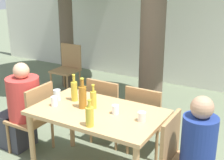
{
  "coord_description": "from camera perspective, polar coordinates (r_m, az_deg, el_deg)",
  "views": [
    {
      "loc": [
        1.63,
        -2.49,
        2.11
      ],
      "look_at": [
        0.0,
        0.3,
        1.02
      ],
      "focal_mm": 50.0,
      "sensor_mm": 36.0,
      "label": 1
    }
  ],
  "objects": [
    {
      "name": "cafe_building_wall",
      "position": [
        6.13,
        14.96,
        11.35
      ],
      "size": [
        10.0,
        0.08,
        2.8
      ],
      "color": "white",
      "rests_on": "ground_plane"
    },
    {
      "name": "dining_table_front",
      "position": [
        3.3,
        -2.65,
        -7.11
      ],
      "size": [
        1.36,
        0.82,
        0.77
      ],
      "color": "tan",
      "rests_on": "ground_plane"
    },
    {
      "name": "patio_chair_0",
      "position": [
        3.9,
        -14.05,
        -6.31
      ],
      "size": [
        0.44,
        0.44,
        0.89
      ],
      "rotation": [
        0.0,
        0.0,
        -1.57
      ],
      "color": "#A87A4C",
      "rests_on": "ground_plane"
    },
    {
      "name": "patio_chair_1",
      "position": [
        3.04,
        12.47,
        -13.73
      ],
      "size": [
        0.44,
        0.44,
        0.89
      ],
      "rotation": [
        0.0,
        0.0,
        1.57
      ],
      "color": "#A87A4C",
      "rests_on": "ground_plane"
    },
    {
      "name": "patio_chair_2",
      "position": [
        4.0,
        -0.9,
        -5.08
      ],
      "size": [
        0.44,
        0.44,
        0.89
      ],
      "rotation": [
        0.0,
        0.0,
        3.14
      ],
      "color": "#A87A4C",
      "rests_on": "ground_plane"
    },
    {
      "name": "patio_chair_3",
      "position": [
        3.77,
        6.27,
        -6.73
      ],
      "size": [
        0.44,
        0.44,
        0.89
      ],
      "rotation": [
        0.0,
        0.0,
        3.14
      ],
      "color": "#A87A4C",
      "rests_on": "ground_plane"
    },
    {
      "name": "patio_chair_4",
      "position": [
        5.9,
        -8.07,
        2.62
      ],
      "size": [
        0.44,
        0.44,
        0.89
      ],
      "color": "#A87A4C",
      "rests_on": "ground_plane"
    },
    {
      "name": "person_seated_0",
      "position": [
        4.05,
        -16.44,
        -5.36
      ],
      "size": [
        0.6,
        0.4,
        1.14
      ],
      "rotation": [
        0.0,
        0.0,
        -1.57
      ],
      "color": "#383842",
      "rests_on": "ground_plane"
    },
    {
      "name": "oil_cruet_0",
      "position": [
        3.28,
        -3.44,
        -3.51
      ],
      "size": [
        0.07,
        0.07,
        0.26
      ],
      "color": "gold",
      "rests_on": "dining_table_front"
    },
    {
      "name": "amber_bottle_1",
      "position": [
        3.29,
        -5.4,
        -3.01
      ],
      "size": [
        0.08,
        0.08,
        0.33
      ],
      "color": "#9E661E",
      "rests_on": "dining_table_front"
    },
    {
      "name": "oil_cruet_2",
      "position": [
        3.49,
        -6.92,
        -1.92
      ],
      "size": [
        0.07,
        0.07,
        0.31
      ],
      "color": "gold",
      "rests_on": "dining_table_front"
    },
    {
      "name": "oil_cruet_3",
      "position": [
        2.9,
        -4.12,
        -6.57
      ],
      "size": [
        0.08,
        0.08,
        0.27
      ],
      "color": "gold",
      "rests_on": "dining_table_front"
    },
    {
      "name": "drinking_glass_0",
      "position": [
        3.03,
        5.47,
        -6.68
      ],
      "size": [
        0.08,
        0.08,
        0.09
      ],
      "color": "silver",
      "rests_on": "dining_table_front"
    },
    {
      "name": "drinking_glass_1",
      "position": [
        3.41,
        -10.52,
        -3.84
      ],
      "size": [
        0.07,
        0.07,
        0.11
      ],
      "color": "white",
      "rests_on": "dining_table_front"
    },
    {
      "name": "drinking_glass_2",
      "position": [
        3.55,
        -10.01,
        -2.72
      ],
      "size": [
        0.08,
        0.08,
        0.12
      ],
      "color": "silver",
      "rests_on": "dining_table_front"
    },
    {
      "name": "drinking_glass_3",
      "position": [
        3.17,
        0.62,
        -5.42
      ],
      "size": [
        0.07,
        0.07,
        0.09
      ],
      "color": "white",
      "rests_on": "dining_table_front"
    }
  ]
}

